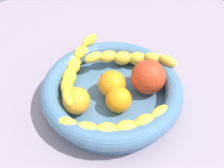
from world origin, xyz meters
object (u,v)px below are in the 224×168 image
Objects in this scene: tomato_red at (148,77)px; banana_arching_top at (130,58)px; banana_draped_right at (116,126)px; orange_mid_right at (77,101)px; banana_draped_left at (74,69)px; orange_mid_left at (119,100)px; fruit_bowl at (112,91)px; orange_front at (110,84)px.

banana_arching_top is at bearing 166.99° from tomato_red.
tomato_red is (7.57, -1.75, 0.67)cm from banana_arching_top.
banana_draped_right is at bearing -70.60° from tomato_red.
banana_draped_left is at bearing 149.03° from orange_mid_right.
banana_arching_top is 12.75cm from orange_mid_left.
orange_mid_left is at bearing 53.34° from orange_mid_right.
fruit_bowl is 1.55× the size of banana_draped_right.
banana_arching_top is 9.51cm from orange_front.
orange_mid_left is 0.72× the size of tomato_red.
orange_mid_right is at bearing -95.86° from orange_front.
orange_mid_left is (12.97, 2.02, -0.39)cm from banana_draped_left.
tomato_red is at bearing 72.08° from orange_mid_right.
orange_front reaches higher than banana_draped_right.
orange_mid_right reaches higher than fruit_bowl.
banana_draped_right is 9.72cm from orange_mid_right.
banana_arching_top reaches higher than banana_draped_right.
banana_arching_top is 2.13× the size of tomato_red.
orange_front reaches higher than orange_mid_right.
tomato_red reaches higher than orange_mid_right.
orange_mid_right is at bearing -81.05° from banana_arching_top.
orange_mid_left is 8.47cm from tomato_red.
tomato_red is at bearing 39.08° from banana_draped_left.
orange_front is 8.13cm from orange_mid_right.
banana_draped_left reaches higher than banana_draped_right.
tomato_red is (-0.14, 8.40, 1.06)cm from orange_mid_left.
tomato_red reaches higher than banana_draped_left.
orange_mid_right is at bearing -165.95° from banana_draped_right.
banana_draped_right is at bearing 14.05° from orange_mid_right.
banana_arching_top is at bearing 127.22° from orange_mid_left.
tomato_red is (4.91, 15.18, 0.95)cm from orange_mid_right.
fruit_bowl is 5.12× the size of orange_front.
banana_draped_left reaches higher than orange_mid_left.
orange_mid_right is 0.74× the size of tomato_red.
fruit_bowl is 5.67× the size of orange_mid_left.
banana_draped_left is at bearing -113.37° from banana_arching_top.
banana_draped_right is 6.23cm from orange_mid_left.
banana_arching_top reaches higher than orange_mid_left.
tomato_red is (4.08, 7.09, 0.77)cm from orange_front.
tomato_red reaches higher than orange_mid_left.
banana_draped_left is at bearing -158.34° from fruit_bowl.
orange_mid_left is (7.71, -10.15, -0.40)cm from banana_arching_top.
banana_draped_right is 13.66cm from tomato_red.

